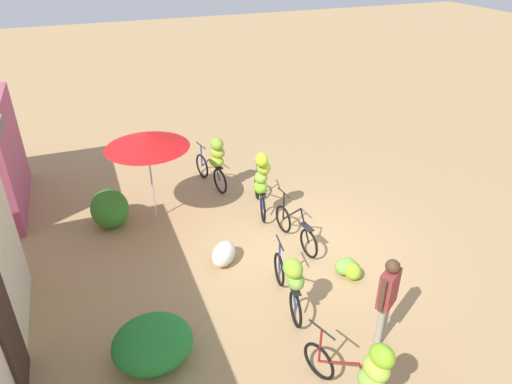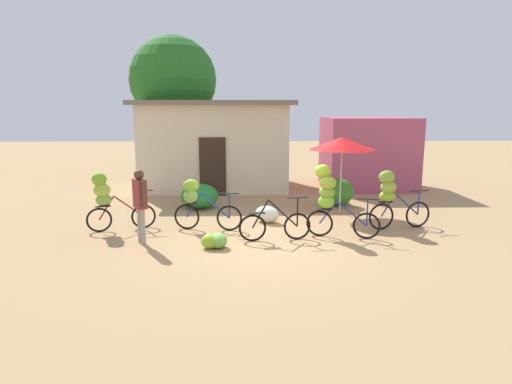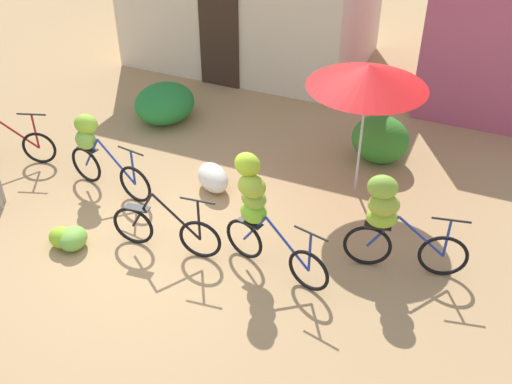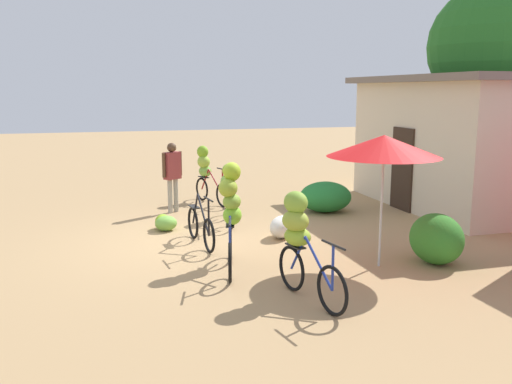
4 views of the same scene
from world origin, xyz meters
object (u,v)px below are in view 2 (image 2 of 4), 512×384
Objects in this scene: bicycle_leftmost at (107,198)px; bicycle_center_loaded at (275,226)px; banana_pile_on_ground at (215,241)px; person_vendor at (140,199)px; bicycle_by_shop at (330,196)px; bicycle_near_pile at (198,200)px; shop_pink at (367,153)px; building_low at (216,144)px; produce_sack at (267,214)px; market_umbrella at (342,144)px; tree_behind_building at (173,80)px; bicycle_rightmost at (391,195)px.

bicycle_leftmost reaches higher than bicycle_center_loaded.
person_vendor reaches higher than banana_pile_on_ground.
bicycle_near_pile is at bearing 167.46° from bicycle_by_shop.
bicycle_by_shop is 4.31m from person_vendor.
building_low is at bearing 178.19° from shop_pink.
bicycle_by_shop reaches higher than produce_sack.
bicycle_center_loaded is at bearing -127.98° from market_umbrella.
produce_sack is (1.67, -5.38, -1.42)m from building_low.
tree_behind_building is at bearing 111.64° from bicycle_center_loaded.
banana_pile_on_ground is (-5.30, -7.36, -1.15)m from shop_pink.
market_umbrella is 4.98m from banana_pile_on_ground.
market_umbrella is at bearing 22.85° from bicycle_near_pile.
shop_pink is at bearing 36.71° from bicycle_leftmost.
market_umbrella is at bearing 28.48° from person_vendor.
shop_pink reaches higher than produce_sack.
shop_pink is 4.57× the size of produce_sack.
building_low is 7.44m from bicycle_by_shop.
produce_sack is at bearing 165.92° from bicycle_rightmost.
produce_sack is at bearing -155.48° from market_umbrella.
bicycle_leftmost reaches higher than banana_pile_on_ground.
tree_behind_building is 10.93m from bicycle_rightmost.
person_vendor reaches higher than bicycle_rightmost.
person_vendor is (-5.05, -2.74, -0.98)m from market_umbrella.
market_umbrella is 4.42m from bicycle_near_pile.
bicycle_center_loaded is at bearing 2.25° from person_vendor.
bicycle_leftmost is 4.05m from produce_sack.
shop_pink is 0.55× the size of tree_behind_building.
banana_pile_on_ground is at bearing -125.74° from shop_pink.
bicycle_near_pile is at bearing -157.15° from market_umbrella.
bicycle_near_pile is 1.03× the size of bicycle_rightmost.
person_vendor is at bearing -136.33° from bicycle_near_pile.
person_vendor is at bearing -177.75° from bicycle_center_loaded.
bicycle_leftmost is 0.96× the size of bicycle_center_loaded.
bicycle_center_loaded is at bearing -163.22° from bicycle_rightmost.
bicycle_rightmost is at bearing 18.14° from banana_pile_on_ground.
building_low is at bearing 114.42° from bicycle_by_shop.
shop_pink is 1.92× the size of person_vendor.
market_umbrella is at bearing -114.25° from shop_pink.
bicycle_by_shop is (4.88, -8.77, -3.09)m from tree_behind_building.
bicycle_near_pile is 1.61m from person_vendor.
building_low is 5.84m from market_umbrella.
bicycle_center_loaded is 1.46m from banana_pile_on_ground.
building_low is 1.79× the size of shop_pink.
bicycle_center_loaded is at bearing -119.99° from shop_pink.
bicycle_rightmost is (4.78, -0.09, 0.14)m from bicycle_near_pile.
bicycle_near_pile is at bearing 108.77° from banana_pile_on_ground.
building_low is 3.66m from tree_behind_building.
tree_behind_building is 9.68m from person_vendor.
bicycle_rightmost is at bearing -51.40° from tree_behind_building.
bicycle_rightmost is (4.70, -6.14, -0.75)m from building_low.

